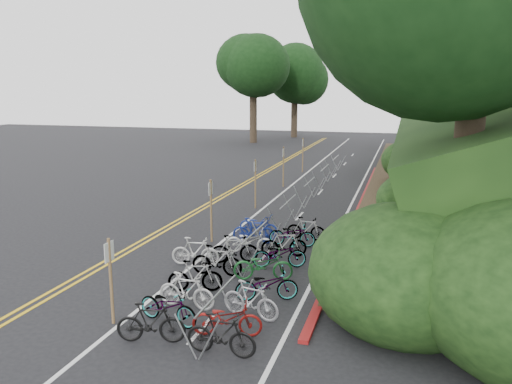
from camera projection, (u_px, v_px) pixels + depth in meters
ground at (133, 286)px, 15.25m from camera, size 120.00×120.00×0.00m
road_markings at (251, 212)px, 24.55m from camera, size 7.47×80.00×0.01m
red_curb at (359, 209)px, 24.90m from camera, size 0.25×28.00×0.10m
embankment at (499, 149)px, 28.95m from camera, size 14.30×48.14×9.11m
bike_rack_front at (217, 305)px, 12.10m from camera, size 1.09×2.66×1.06m
bike_racks_rest at (309, 187)px, 26.43m from camera, size 1.14×23.00×1.17m
signpost_near at (111, 275)px, 12.58m from camera, size 0.08×0.40×2.28m
signposts_rest at (271, 171)px, 27.93m from camera, size 0.08×18.40×2.50m
bike_front at (195, 251)px, 17.01m from camera, size 0.74×1.71×0.99m
bike_valet at (246, 264)px, 15.84m from camera, size 3.30×11.00×1.01m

